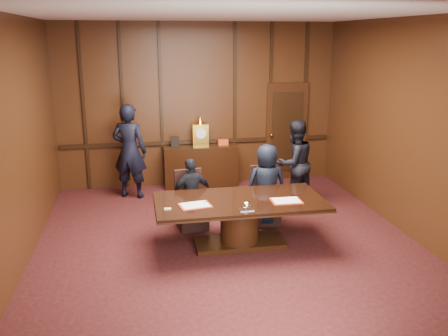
% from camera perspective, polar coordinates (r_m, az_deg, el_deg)
% --- Properties ---
extents(room, '(7.00, 7.04, 3.50)m').
position_cam_1_polar(room, '(7.11, 1.05, 3.66)').
color(room, black).
rests_on(room, ground).
extents(sideboard, '(1.60, 0.45, 1.54)m').
position_cam_1_polar(sideboard, '(10.39, -2.81, 0.44)').
color(sideboard, black).
rests_on(sideboard, ground).
extents(conference_table, '(2.62, 1.32, 0.76)m').
position_cam_1_polar(conference_table, '(7.40, 1.89, -5.66)').
color(conference_table, black).
rests_on(conference_table, ground).
extents(folder_left, '(0.51, 0.40, 0.02)m').
position_cam_1_polar(folder_left, '(7.07, -3.51, -4.50)').
color(folder_left, '#B42C10').
rests_on(folder_left, conference_table).
extents(folder_right, '(0.47, 0.34, 0.02)m').
position_cam_1_polar(folder_right, '(7.31, 7.49, -3.93)').
color(folder_right, '#B42C10').
rests_on(folder_right, conference_table).
extents(inkstand, '(0.20, 0.14, 0.12)m').
position_cam_1_polar(inkstand, '(6.89, 2.72, -4.63)').
color(inkstand, white).
rests_on(inkstand, conference_table).
extents(notepad, '(0.10, 0.08, 0.01)m').
position_cam_1_polar(notepad, '(6.96, -6.79, -4.91)').
color(notepad, tan).
rests_on(notepad, conference_table).
extents(chair_left, '(0.55, 0.55, 0.99)m').
position_cam_1_polar(chair_left, '(8.19, -3.94, -5.20)').
color(chair_left, black).
rests_on(chair_left, ground).
extents(chair_right, '(0.52, 0.52, 0.99)m').
position_cam_1_polar(chair_right, '(8.43, 4.94, -4.61)').
color(chair_right, black).
rests_on(chair_right, ground).
extents(signatory_left, '(0.78, 0.48, 1.24)m').
position_cam_1_polar(signatory_left, '(8.01, -3.89, -3.18)').
color(signatory_left, black).
rests_on(signatory_left, ground).
extents(signatory_right, '(0.70, 0.46, 1.43)m').
position_cam_1_polar(signatory_right, '(8.22, 5.13, -2.03)').
color(signatory_right, black).
rests_on(signatory_right, ground).
extents(witness_left, '(0.82, 0.68, 1.93)m').
position_cam_1_polar(witness_left, '(9.71, -11.29, 2.00)').
color(witness_left, black).
rests_on(witness_left, ground).
extents(witness_right, '(0.98, 0.86, 1.67)m').
position_cam_1_polar(witness_right, '(9.21, 8.47, 0.58)').
color(witness_right, black).
rests_on(witness_right, ground).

